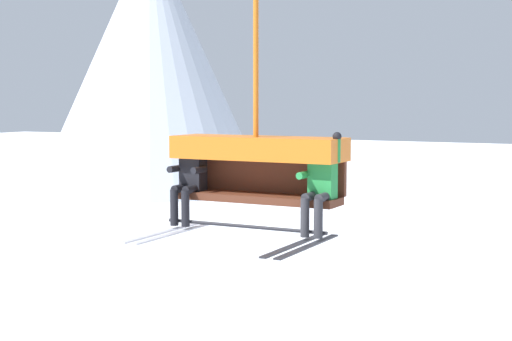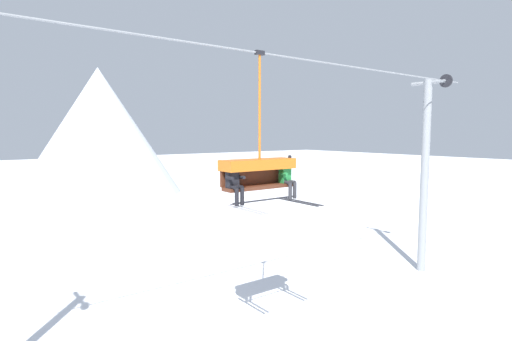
# 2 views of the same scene
# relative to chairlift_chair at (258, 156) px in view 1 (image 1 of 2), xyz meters

# --- Properties ---
(mountain_peak_west) EXTENTS (15.65, 15.65, 17.25)m
(mountain_peak_west) POSITION_rel_chairlift_chair_xyz_m (-26.26, 35.10, 3.24)
(mountain_peak_west) COLOR silver
(mountain_peak_west) RESTS_ON ground_plane
(chairlift_chair) EXTENTS (2.32, 0.74, 4.19)m
(chairlift_chair) POSITION_rel_chairlift_chair_xyz_m (0.00, 0.00, 0.00)
(chairlift_chair) COLOR #512819
(skier_black) EXTENTS (0.46, 1.70, 1.23)m
(skier_black) POSITION_rel_chairlift_chair_xyz_m (-0.95, -0.22, -0.33)
(skier_black) COLOR black
(skier_green) EXTENTS (0.48, 1.70, 1.34)m
(skier_green) POSITION_rel_chairlift_chair_xyz_m (0.95, -0.21, -0.31)
(skier_green) COLOR #23843D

